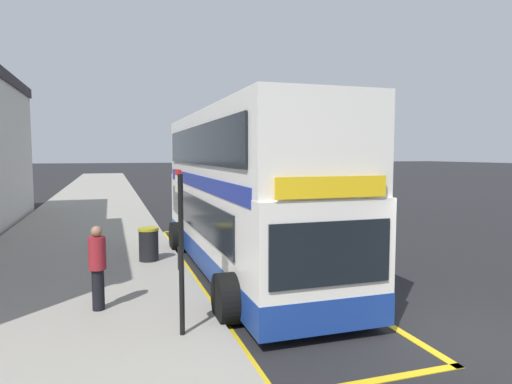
% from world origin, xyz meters
% --- Properties ---
extents(ground_plane, '(260.00, 260.00, 0.00)m').
position_xyz_m(ground_plane, '(0.00, 32.00, 0.00)').
color(ground_plane, black).
extents(pavement_near, '(6.00, 76.00, 0.14)m').
position_xyz_m(pavement_near, '(-7.00, 32.00, 0.07)').
color(pavement_near, gray).
rests_on(pavement_near, ground).
extents(double_decker_bus, '(3.28, 10.67, 4.40)m').
position_xyz_m(double_decker_bus, '(-2.46, 5.80, 2.06)').
color(double_decker_bus, white).
rests_on(double_decker_bus, ground).
extents(bus_bay_markings, '(3.15, 13.69, 0.01)m').
position_xyz_m(bus_bay_markings, '(-2.43, 5.97, 0.01)').
color(bus_bay_markings, gold).
rests_on(bus_bay_markings, ground).
extents(bus_stop_sign, '(0.09, 0.51, 2.86)m').
position_xyz_m(bus_stop_sign, '(-4.82, 1.49, 1.80)').
color(bus_stop_sign, black).
rests_on(bus_stop_sign, pavement_near).
extents(parked_car_white_ahead, '(2.09, 4.20, 1.62)m').
position_xyz_m(parked_car_white_ahead, '(2.77, 49.22, 0.80)').
color(parked_car_white_ahead, silver).
rests_on(parked_car_white_ahead, ground).
extents(parked_car_maroon_across, '(2.09, 4.20, 1.62)m').
position_xyz_m(parked_car_maroon_across, '(3.10, 21.30, 0.80)').
color(parked_car_maroon_across, maroon).
rests_on(parked_car_maroon_across, ground).
extents(pedestrian_waiting_near_sign, '(0.34, 0.34, 1.70)m').
position_xyz_m(pedestrian_waiting_near_sign, '(-6.23, 3.18, 1.07)').
color(pedestrian_waiting_near_sign, black).
rests_on(pedestrian_waiting_near_sign, pavement_near).
extents(litter_bin, '(0.59, 0.59, 0.97)m').
position_xyz_m(litter_bin, '(-4.93, 7.16, 0.63)').
color(litter_bin, black).
rests_on(litter_bin, pavement_near).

